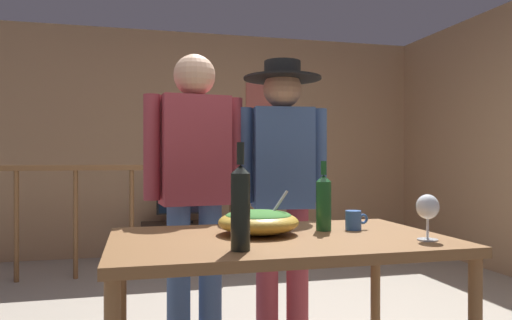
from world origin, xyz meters
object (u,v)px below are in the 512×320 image
(framed_picture, at_px, (263,100))
(tv_console, at_px, (183,241))
(stair_railing, at_px, (152,205))
(flat_screen_tv, at_px, (183,200))
(serving_table, at_px, (279,255))
(mug_blue, at_px, (354,220))
(wine_bottle_dark, at_px, (240,206))
(person_standing_right, at_px, (282,177))
(wine_bottle_green, at_px, (324,202))
(person_standing_left, at_px, (195,178))
(wine_glass, at_px, (428,208))
(salad_bowl, at_px, (258,221))

(framed_picture, bearing_deg, tv_console, -163.49)
(stair_railing, distance_m, flat_screen_tv, 0.68)
(serving_table, bearing_deg, mug_blue, 13.26)
(wine_bottle_dark, distance_m, mug_blue, 0.70)
(wine_bottle_dark, relative_size, person_standing_right, 0.23)
(flat_screen_tv, xyz_separation_m, wine_bottle_green, (0.32, -3.24, 0.26))
(person_standing_left, bearing_deg, mug_blue, 126.05)
(framed_picture, relative_size, mug_blue, 3.80)
(wine_bottle_green, bearing_deg, mug_blue, -4.93)
(flat_screen_tv, relative_size, wine_bottle_green, 1.86)
(wine_bottle_dark, bearing_deg, person_standing_right, 65.41)
(tv_console, relative_size, flat_screen_tv, 1.56)
(serving_table, distance_m, wine_bottle_dark, 0.41)
(wine_glass, relative_size, person_standing_right, 0.11)
(framed_picture, height_order, stair_railing, framed_picture)
(mug_blue, bearing_deg, serving_table, -166.74)
(framed_picture, distance_m, stair_railing, 1.98)
(mug_blue, relative_size, person_standing_left, 0.06)
(framed_picture, distance_m, salad_bowl, 3.84)
(person_standing_right, bearing_deg, salad_bowl, 71.83)
(wine_bottle_green, xyz_separation_m, person_standing_right, (0.02, 0.68, 0.08))
(flat_screen_tv, height_order, person_standing_left, person_standing_left)
(serving_table, distance_m, wine_bottle_green, 0.33)
(person_standing_right, bearing_deg, flat_screen_tv, -75.98)
(serving_table, height_order, mug_blue, mug_blue)
(serving_table, bearing_deg, wine_glass, -23.59)
(tv_console, distance_m, wine_bottle_dark, 3.70)
(stair_railing, height_order, flat_screen_tv, stair_railing)
(flat_screen_tv, bearing_deg, wine_bottle_green, -84.40)
(flat_screen_tv, distance_m, wine_glass, 3.64)
(framed_picture, height_order, wine_glass, framed_picture)
(flat_screen_tv, relative_size, salad_bowl, 1.69)
(framed_picture, xyz_separation_m, tv_console, (-0.98, -0.29, -1.61))
(wine_bottle_dark, height_order, wine_bottle_green, wine_bottle_dark)
(flat_screen_tv, bearing_deg, wine_bottle_dark, -92.19)
(framed_picture, relative_size, serving_table, 0.30)
(salad_bowl, distance_m, person_standing_right, 0.79)
(framed_picture, relative_size, stair_railing, 0.16)
(salad_bowl, relative_size, person_standing_right, 0.20)
(stair_railing, height_order, person_standing_right, person_standing_right)
(stair_railing, bearing_deg, framed_picture, 34.04)
(person_standing_left, bearing_deg, wine_bottle_green, 119.53)
(wine_bottle_dark, distance_m, wine_bottle_green, 0.58)
(flat_screen_tv, relative_size, mug_blue, 5.37)
(stair_railing, relative_size, wine_bottle_green, 8.33)
(wine_bottle_green, height_order, person_standing_left, person_standing_left)
(tv_console, bearing_deg, serving_table, -88.65)
(serving_table, relative_size, person_standing_right, 0.81)
(flat_screen_tv, bearing_deg, salad_bowl, -89.80)
(salad_bowl, bearing_deg, wine_glass, -27.13)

